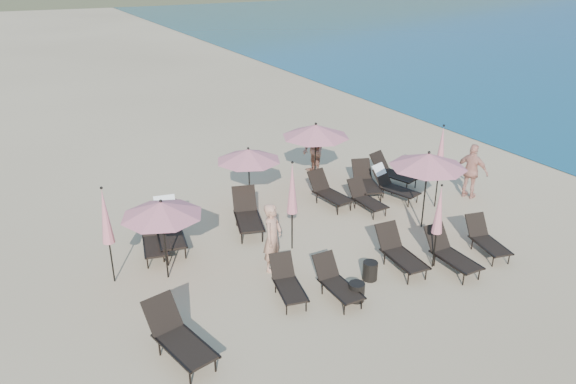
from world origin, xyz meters
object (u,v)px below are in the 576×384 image
lounger_3 (400,252)px  umbrella_closed_2 (105,217)px  lounger_13 (392,184)px  lounger_8 (247,214)px  umbrella_open_3 (316,131)px  lounger_1 (287,282)px  lounger_9 (329,191)px  lounger_10 (366,198)px  beachgoer_c (472,171)px  lounger_2 (336,282)px  lounger_7 (169,226)px  umbrella_open_2 (248,155)px  beachgoer_b (313,150)px  umbrella_open_0 (161,209)px  lounger_4 (450,253)px  side_table_0 (357,292)px  umbrella_closed_3 (292,189)px  lounger_5 (486,239)px  umbrella_open_1 (428,160)px  umbrella_closed_0 (439,210)px  umbrella_closed_1 (441,150)px  lounger_12 (392,171)px  beachgoer_a (273,237)px  lounger_0 (178,336)px  lounger_11 (366,180)px  side_table_1 (370,271)px  lounger_6 (155,238)px

lounger_3 → umbrella_closed_2: size_ratio=0.68×
lounger_3 → lounger_13: bearing=58.6°
lounger_8 → umbrella_open_3: 3.85m
lounger_13 → umbrella_closed_2: size_ratio=0.68×
lounger_1 → lounger_9: lounger_9 is taller
lounger_10 → beachgoer_c: 3.68m
lounger_2 → lounger_8: bearing=95.3°
beachgoer_c → lounger_7: bearing=57.6°
umbrella_open_2 → umbrella_open_3: umbrella_open_3 is taller
beachgoer_b → umbrella_open_0: bearing=-56.0°
lounger_4 → umbrella_open_3: 6.16m
lounger_1 → side_table_0: size_ratio=3.43×
lounger_9 → umbrella_closed_3: bearing=-147.3°
lounger_5 → beachgoer_b: 7.22m
side_table_0 → umbrella_open_0: bearing=138.7°
umbrella_open_1 → lounger_7: bearing=159.0°
umbrella_open_0 → umbrella_closed_0: size_ratio=0.92×
lounger_8 → lounger_10: bearing=8.3°
lounger_8 → beachgoer_c: size_ratio=1.07×
side_table_0 → lounger_2: bearing=132.2°
umbrella_closed_1 → beachgoer_c: umbrella_closed_1 is taller
lounger_12 → umbrella_closed_2: (-9.90, -1.63, 1.30)m
lounger_9 → beachgoer_b: (0.94, 2.48, 0.45)m
beachgoer_a → lounger_7: bearing=88.6°
umbrella_open_2 → umbrella_closed_3: (0.00, -2.65, -0.10)m
umbrella_closed_0 → beachgoer_a: 4.16m
umbrella_closed_1 → umbrella_closed_3: size_ratio=1.06×
lounger_7 → umbrella_closed_2: 2.48m
lounger_3 → beachgoer_b: size_ratio=0.96×
lounger_0 → lounger_11: 9.46m
lounger_12 → beachgoer_c: beachgoer_c is taller
lounger_7 → lounger_8: bearing=4.7°
lounger_11 → umbrella_open_3: bearing=163.5°
lounger_1 → umbrella_open_1: umbrella_open_1 is taller
lounger_1 → lounger_2: lounger_2 is taller
lounger_0 → umbrella_closed_1: umbrella_closed_1 is taller
lounger_0 → umbrella_open_0: (0.72, 2.96, 1.39)m
lounger_11 → lounger_13: size_ratio=1.06×
lounger_5 → lounger_9: lounger_9 is taller
lounger_0 → lounger_1: bearing=2.7°
lounger_4 → lounger_0: bearing=-179.7°
lounger_8 → umbrella_closed_3: umbrella_closed_3 is taller
lounger_8 → umbrella_closed_2: size_ratio=0.77×
side_table_1 → umbrella_open_2: bearing=100.5°
lounger_5 → lounger_13: size_ratio=0.94×
lounger_8 → lounger_9: lounger_8 is taller
side_table_1 → lounger_7: bearing=131.9°
lounger_6 → lounger_8: (2.76, 0.06, 0.05)m
lounger_1 → lounger_10: lounger_10 is taller
beachgoer_a → lounger_2: bearing=-106.0°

